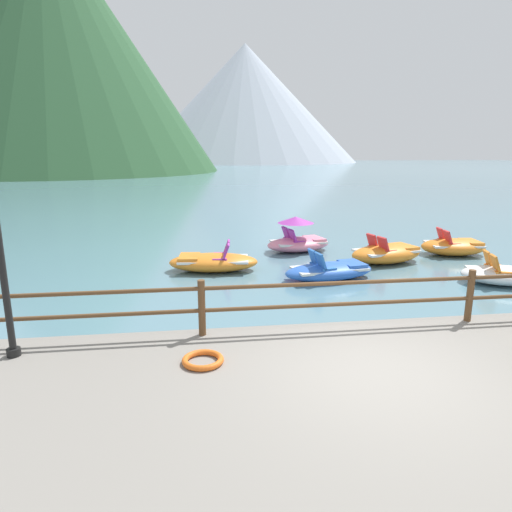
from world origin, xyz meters
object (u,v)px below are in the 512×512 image
Objects in this scene: pedal_boat_3 at (298,240)px; pedal_boat_4 at (213,262)px; life_ring at (203,360)px; pedal_boat_2 at (330,270)px; pedal_boat_5 at (387,253)px; pedal_boat_0 at (454,246)px; pedal_boat_1 at (504,274)px.

pedal_boat_3 is 0.93× the size of pedal_boat_4.
pedal_boat_4 is at bearing 86.42° from life_ring.
pedal_boat_2 is at bearing 56.50° from life_ring.
pedal_boat_5 is at bearing 2.73° from pedal_boat_4.
pedal_boat_0 reaches higher than life_ring.
life_ring is at bearing -93.58° from pedal_boat_4.
pedal_boat_5 reaches higher than pedal_boat_0.
pedal_boat_2 is at bearing -88.87° from pedal_boat_3.
pedal_boat_4 is 5.37m from pedal_boat_5.
life_ring is at bearing -130.20° from pedal_boat_5.
pedal_boat_4 is at bearing 157.03° from pedal_boat_2.
pedal_boat_3 reaches higher than pedal_boat_2.
pedal_boat_5 is at bearing -164.85° from pedal_boat_0.
pedal_boat_3 is at bearing 134.76° from pedal_boat_1.
pedal_boat_3 is 3.06m from pedal_boat_5.
pedal_boat_5 is at bearing 129.57° from pedal_boat_1.
pedal_boat_3 reaches higher than life_ring.
life_ring is 9.43m from pedal_boat_3.
life_ring is at bearing -111.29° from pedal_boat_3.
pedal_boat_4 is 1.00× the size of pedal_boat_5.
life_ring is 11.32m from pedal_boat_0.
pedal_boat_5 is at bearing 49.80° from life_ring.
pedal_boat_1 is 0.91× the size of pedal_boat_5.
pedal_boat_4 is at bearing -173.07° from pedal_boat_0.
pedal_boat_5 is (5.37, 0.26, 0.03)m from pedal_boat_4.
pedal_boat_4 is (-3.01, -2.20, -0.13)m from pedal_boat_3.
pedal_boat_5 reaches higher than pedal_boat_4.
life_ring is 8.98m from pedal_boat_1.
pedal_boat_0 is 0.93× the size of pedal_boat_1.
pedal_boat_1 is 3.32m from pedal_boat_5.
pedal_boat_0 is 2.75m from pedal_boat_5.
pedal_boat_1 is at bearing -50.43° from pedal_boat_5.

